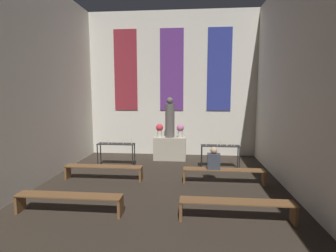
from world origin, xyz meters
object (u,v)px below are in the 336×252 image
(statue, at_px, (170,119))
(pew_back_left, at_px, (104,169))
(pew_third_right, at_px, (237,206))
(flower_vase_left, at_px, (160,129))
(candle_rack_left, at_px, (116,147))
(person_seated, at_px, (214,159))
(flower_vase_right, at_px, (180,129))
(pew_third_left, at_px, (69,199))
(pew_back_right, at_px, (224,173))
(candle_rack_right, at_px, (220,149))
(altar, at_px, (170,148))

(statue, bearing_deg, pew_back_left, -124.59)
(pew_third_right, bearing_deg, flower_vase_left, 114.38)
(candle_rack_left, bearing_deg, pew_back_left, -88.30)
(statue, relative_size, person_seated, 2.38)
(flower_vase_left, relative_size, pew_back_left, 0.22)
(statue, bearing_deg, flower_vase_right, 0.00)
(candle_rack_left, height_order, pew_third_right, candle_rack_left)
(statue, distance_m, pew_third_left, 5.32)
(pew_third_right, xyz_separation_m, pew_back_right, (0.00, 2.25, 0.00))
(statue, bearing_deg, flower_vase_left, 180.00)
(flower_vase_left, height_order, pew_back_right, flower_vase_left)
(pew_back_left, bearing_deg, pew_third_right, -32.16)
(candle_rack_left, xyz_separation_m, pew_third_left, (0.04, -3.73, -0.38))
(flower_vase_right, xyz_separation_m, person_seated, (1.09, -2.59, -0.49))
(flower_vase_left, distance_m, pew_third_right, 5.39)
(pew_third_right, relative_size, pew_back_right, 1.00)
(candle_rack_right, distance_m, person_seated, 1.52)
(statue, xyz_separation_m, candle_rack_right, (1.84, -1.11, -0.91))
(candle_rack_left, bearing_deg, flower_vase_left, 37.97)
(candle_rack_left, bearing_deg, statue, 31.28)
(pew_back_right, bearing_deg, pew_third_left, -147.84)
(pew_third_left, bearing_deg, person_seated, 34.42)
(person_seated, bearing_deg, pew_third_right, -82.54)
(candle_rack_left, relative_size, person_seated, 2.02)
(flower_vase_right, height_order, pew_back_right, flower_vase_right)
(altar, height_order, candle_rack_left, candle_rack_left)
(altar, height_order, pew_back_left, altar)
(flower_vase_left, bearing_deg, statue, 0.00)
(candle_rack_left, distance_m, pew_third_left, 3.75)
(altar, distance_m, pew_back_right, 3.15)
(statue, xyz_separation_m, candle_rack_left, (-1.83, -1.11, -0.91))
(flower_vase_right, distance_m, pew_third_left, 5.39)
(pew_third_left, height_order, person_seated, person_seated)
(candle_rack_right, relative_size, person_seated, 2.02)
(pew_back_left, bearing_deg, flower_vase_left, 61.95)
(statue, bearing_deg, pew_back_right, -55.41)
(candle_rack_right, relative_size, pew_third_right, 0.56)
(candle_rack_left, height_order, pew_back_right, candle_rack_left)
(pew_third_left, relative_size, pew_back_left, 1.00)
(flower_vase_left, bearing_deg, candle_rack_right, -26.41)
(altar, bearing_deg, statue, 0.00)
(flower_vase_left, bearing_deg, pew_back_right, -49.77)
(altar, xyz_separation_m, pew_back_left, (-1.79, -2.59, -0.12))
(flower_vase_left, height_order, pew_third_left, flower_vase_left)
(flower_vase_left, height_order, candle_rack_right, flower_vase_left)
(flower_vase_left, height_order, candle_rack_left, flower_vase_left)
(candle_rack_left, height_order, pew_third_left, candle_rack_left)
(statue, distance_m, candle_rack_right, 2.33)
(pew_back_left, xyz_separation_m, person_seated, (3.28, -0.00, 0.39))
(altar, height_order, candle_rack_right, candle_rack_right)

